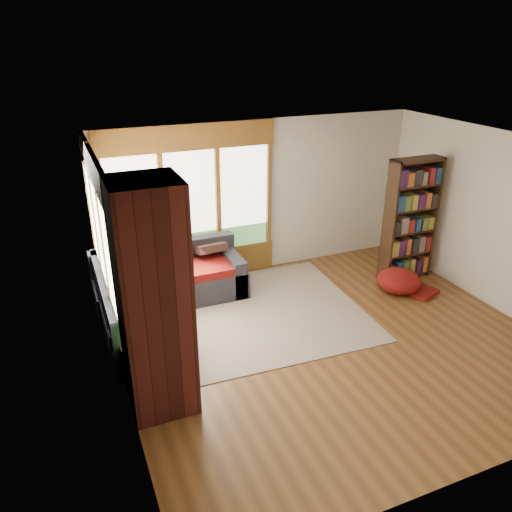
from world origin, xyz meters
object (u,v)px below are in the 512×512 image
object	(u,v)px
brick_chimney	(154,302)
pouf	(399,280)
dog_tan	(162,254)
sectional_sofa	(160,292)
dog_brindle	(146,284)
area_rug	(241,316)
bookshelf	(410,220)

from	to	relation	value
brick_chimney	pouf	size ratio (longest dim) A/B	3.77
pouf	dog_tan	distance (m)	3.78
sectional_sofa	dog_tan	bearing A→B (deg)	67.86
brick_chimney	sectional_sofa	bearing A→B (deg)	77.71
sectional_sofa	dog_tan	xyz separation A→B (m)	(0.11, 0.25, 0.50)
pouf	dog_brindle	distance (m)	4.00
area_rug	pouf	world-z (taller)	pouf
dog_tan	bookshelf	bearing A→B (deg)	-19.64
area_rug	dog_tan	xyz separation A→B (m)	(-0.93, 0.89, 0.80)
bookshelf	area_rug	bearing A→B (deg)	-176.78
brick_chimney	bookshelf	bearing A→B (deg)	19.19
area_rug	dog_tan	bearing A→B (deg)	136.26
pouf	dog_brindle	world-z (taller)	dog_brindle
sectional_sofa	area_rug	world-z (taller)	sectional_sofa
bookshelf	pouf	xyz separation A→B (m)	(-0.42, -0.41, -0.83)
sectional_sofa	pouf	bearing A→B (deg)	-11.13
area_rug	dog_brindle	bearing A→B (deg)	175.81
area_rug	bookshelf	world-z (taller)	bookshelf
area_rug	dog_tan	size ratio (longest dim) A/B	3.46
bookshelf	dog_brindle	world-z (taller)	bookshelf
pouf	dog_brindle	xyz separation A→B (m)	(-3.95, 0.33, 0.55)
sectional_sofa	dog_brindle	distance (m)	0.76
sectional_sofa	bookshelf	distance (m)	4.18
sectional_sofa	dog_tan	size ratio (longest dim) A/B	2.13
area_rug	bookshelf	bearing A→B (deg)	3.22
dog_brindle	dog_tan	bearing A→B (deg)	-12.62
bookshelf	dog_brindle	bearing A→B (deg)	-179.02
brick_chimney	dog_brindle	size ratio (longest dim) A/B	2.99
brick_chimney	pouf	bearing A→B (deg)	15.89
pouf	dog_tan	bearing A→B (deg)	162.50
sectional_sofa	bookshelf	size ratio (longest dim) A/B	1.07
bookshelf	brick_chimney	bearing A→B (deg)	-160.81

